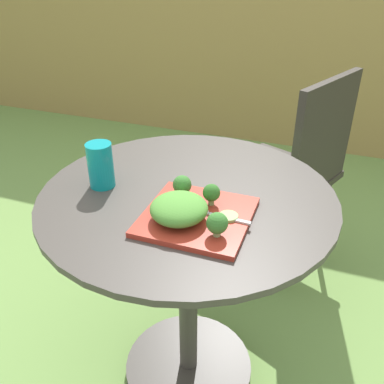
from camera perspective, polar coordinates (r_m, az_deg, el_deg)
ground_plane at (r=1.64m, az=-0.46°, el=-22.88°), size 12.00×12.00×0.00m
bamboo_fence at (r=3.09m, az=14.18°, el=20.50°), size 8.00×0.08×1.64m
patio_table at (r=1.31m, az=-0.54°, el=-11.48°), size 0.80×0.80×0.74m
patio_chair at (r=1.82m, az=13.68°, el=3.90°), size 0.58×0.58×0.90m
salad_plate at (r=1.03m, az=0.68°, el=-3.33°), size 0.25×0.25×0.01m
drinking_glass at (r=1.17m, az=-12.21°, el=3.25°), size 0.07×0.07×0.12m
fork at (r=1.02m, az=2.94°, el=-3.12°), size 0.15×0.03×0.00m
lettuce_mound at (r=0.99m, az=-1.77°, el=-2.25°), size 0.14×0.14×0.06m
broccoli_floret_0 at (r=1.05m, az=2.64°, el=-0.14°), size 0.04×0.04×0.06m
broccoli_floret_1 at (r=1.08m, az=-1.44°, el=0.97°), size 0.05×0.05×0.06m
broccoli_floret_2 at (r=0.94m, az=3.42°, el=-4.26°), size 0.05×0.05×0.06m
cucumber_slice_0 at (r=1.01m, az=4.96°, el=-3.29°), size 0.05×0.05×0.01m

